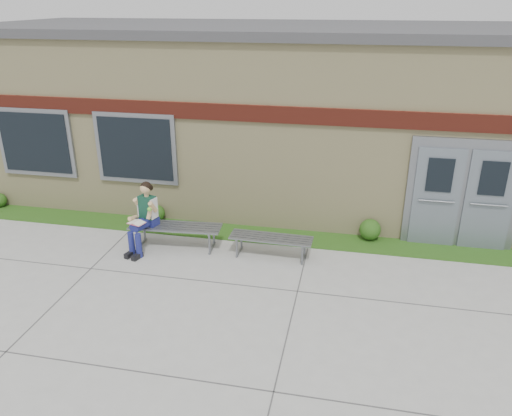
# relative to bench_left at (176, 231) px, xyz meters

# --- Properties ---
(ground) EXTENTS (80.00, 80.00, 0.00)m
(ground) POSITION_rel_bench_left_xyz_m (1.70, -1.70, -0.38)
(ground) COLOR #9E9E99
(ground) RESTS_ON ground
(grass_strip) EXTENTS (16.00, 0.80, 0.02)m
(grass_strip) POSITION_rel_bench_left_xyz_m (1.70, 0.90, -0.37)
(grass_strip) COLOR #235216
(grass_strip) RESTS_ON ground
(school_building) EXTENTS (16.20, 6.22, 4.20)m
(school_building) POSITION_rel_bench_left_xyz_m (1.69, 4.29, 1.72)
(school_building) COLOR beige
(school_building) RESTS_ON ground
(bench_left) EXTENTS (1.92, 0.66, 0.49)m
(bench_left) POSITION_rel_bench_left_xyz_m (0.00, 0.00, 0.00)
(bench_left) COLOR slate
(bench_left) RESTS_ON ground
(bench_right) EXTENTS (1.66, 0.50, 0.43)m
(bench_right) POSITION_rel_bench_left_xyz_m (2.00, 0.00, -0.05)
(bench_right) COLOR slate
(bench_right) RESTS_ON ground
(girl) EXTENTS (0.56, 0.90, 1.43)m
(girl) POSITION_rel_bench_left_xyz_m (-0.58, -0.21, 0.37)
(girl) COLOR navy
(girl) RESTS_ON ground
(shrub_mid) EXTENTS (0.37, 0.37, 0.37)m
(shrub_mid) POSITION_rel_bench_left_xyz_m (-0.89, 1.15, -0.17)
(shrub_mid) COLOR #235216
(shrub_mid) RESTS_ON grass_strip
(shrub_east) EXTENTS (0.45, 0.45, 0.45)m
(shrub_east) POSITION_rel_bench_left_xyz_m (3.95, 1.15, -0.13)
(shrub_east) COLOR #235216
(shrub_east) RESTS_ON grass_strip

